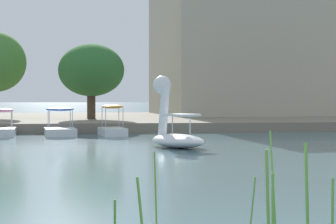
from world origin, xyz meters
name	(u,v)px	position (x,y,z in m)	size (l,w,h in m)	color
shore_bank_far	(124,120)	(0.00, 34.80, 0.28)	(146.13, 21.83, 0.56)	slate
swan_boat	(174,128)	(1.30, 15.57, 0.77)	(2.64, 2.93, 2.82)	white
pedal_boat_orange	(112,126)	(-1.00, 22.35, 0.48)	(1.55, 2.20, 1.59)	white
pedal_boat_blue	(60,126)	(-3.67, 22.82, 0.46)	(1.87, 2.57, 1.45)	white
pedal_boat_pink	(4,128)	(-6.42, 22.55, 0.40)	(1.33, 2.25, 1.41)	white
tree_broadleaf_right	(91,70)	(-2.26, 30.06, 3.71)	(5.71, 6.10, 4.88)	#423323
apartment_block	(247,52)	(10.49, 38.79, 5.77)	(14.46, 13.37, 10.43)	#B2A893
reed_clump_foreground	(290,213)	(0.73, 0.69, 0.63)	(3.08, 1.63, 1.57)	#4C7F33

